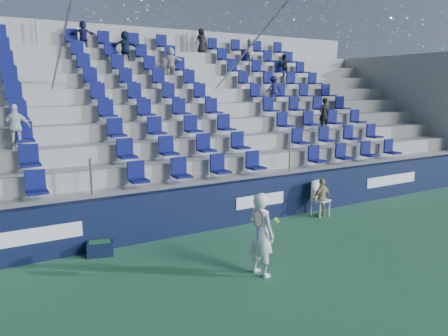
{
  "coord_description": "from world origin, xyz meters",
  "views": [
    {
      "loc": [
        -5.4,
        -6.77,
        3.74
      ],
      "look_at": [
        0.2,
        2.8,
        1.7
      ],
      "focal_mm": 35.0,
      "sensor_mm": 36.0,
      "label": 1
    }
  ],
  "objects": [
    {
      "name": "line_judge_chair",
      "position": [
        3.35,
        2.66,
        0.59
      ],
      "size": [
        0.56,
        0.58,
        1.04
      ],
      "color": "white",
      "rests_on": "ground"
    },
    {
      "name": "ball_bin",
      "position": [
        -3.08,
        2.75,
        0.18
      ],
      "size": [
        0.65,
        0.51,
        0.33
      ],
      "color": "black",
      "rests_on": "ground"
    },
    {
      "name": "sponsor_wall",
      "position": [
        0.0,
        3.15,
        0.6
      ],
      "size": [
        24.0,
        0.32,
        1.2
      ],
      "color": "black",
      "rests_on": "ground"
    },
    {
      "name": "line_judge",
      "position": [
        3.35,
        2.5,
        0.57
      ],
      "size": [
        0.7,
        0.34,
        1.15
      ],
      "primitive_type": "imported",
      "rotation": [
        0.0,
        0.0,
        3.24
      ],
      "color": "tan",
      "rests_on": "ground"
    },
    {
      "name": "grandstand",
      "position": [
        -0.0,
        8.24,
        2.14
      ],
      "size": [
        24.0,
        8.17,
        6.63
      ],
      "color": "#A8A8A3",
      "rests_on": "ground"
    },
    {
      "name": "ground",
      "position": [
        0.0,
        0.0,
        0.0
      ],
      "size": [
        70.0,
        70.0,
        0.0
      ],
      "primitive_type": "plane",
      "color": "#2E6C46",
      "rests_on": "ground"
    },
    {
      "name": "tennis_player",
      "position": [
        -0.54,
        0.06,
        0.86
      ],
      "size": [
        0.69,
        0.69,
        1.71
      ],
      "color": "white",
      "rests_on": "ground"
    }
  ]
}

